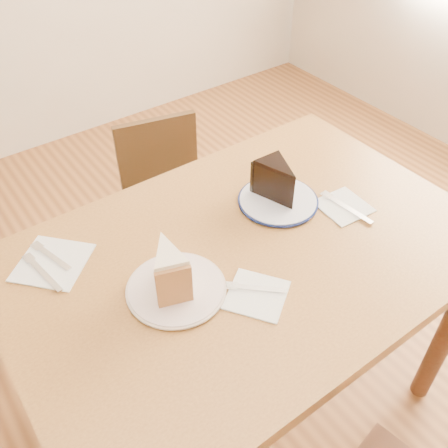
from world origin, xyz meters
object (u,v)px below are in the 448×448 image
table (247,275)px  plate_navy (278,201)px  plate_cream (176,289)px  chocolate_cake (279,184)px  carrot_cake (168,268)px  chair_far (171,208)px

table → plate_navy: bearing=27.7°
table → plate_cream: plate_cream is taller
chocolate_cake → plate_navy: bearing=60.4°
carrot_cake → chocolate_cake: size_ratio=0.87×
table → plate_cream: size_ratio=5.46×
chair_far → plate_cream: 0.80m
plate_navy → chocolate_cake: size_ratio=1.74×
table → plate_navy: (0.18, 0.10, 0.10)m
table → chocolate_cake: bearing=28.4°
table → chocolate_cake: (0.18, 0.10, 0.16)m
chocolate_cake → carrot_cake: bearing=14.1°
carrot_cake → chocolate_cake: 0.42m
table → chair_far: bearing=78.6°
table → chocolate_cake: size_ratio=9.86×
chair_far → plate_navy: plate_navy is taller
table → chocolate_cake: chocolate_cake is taller
chair_far → plate_navy: size_ratio=3.42×
carrot_cake → chocolate_cake: (0.41, 0.09, -0.00)m
plate_navy → carrot_cake: size_ratio=1.99×
table → chair_far: 0.68m
chair_far → carrot_cake: carrot_cake is taller
chocolate_cake → chair_far: bearing=-82.3°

